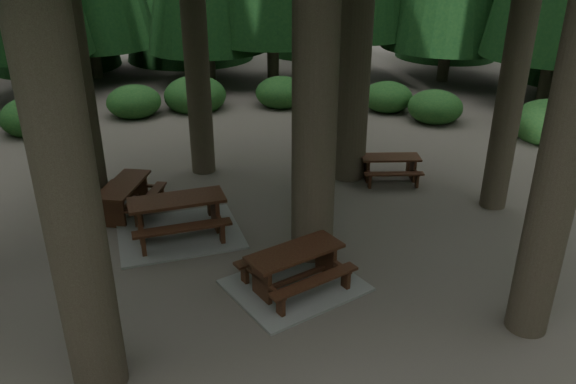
{
  "coord_description": "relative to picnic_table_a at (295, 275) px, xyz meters",
  "views": [
    {
      "loc": [
        -0.8,
        -9.59,
        5.97
      ],
      "look_at": [
        0.39,
        0.93,
        1.1
      ],
      "focal_mm": 35.0,
      "sensor_mm": 36.0,
      "label": 1
    }
  ],
  "objects": [
    {
      "name": "picnic_table_d",
      "position": [
        3.12,
        4.69,
        0.18
      ],
      "size": [
        1.63,
        1.35,
        0.66
      ],
      "rotation": [
        0.0,
        0.0,
        -0.08
      ],
      "color": "#371410",
      "rests_on": "ground"
    },
    {
      "name": "picnic_table_b",
      "position": [
        -3.55,
        3.45,
        0.24
      ],
      "size": [
        1.79,
        2.04,
        0.76
      ],
      "rotation": [
        0.0,
        0.0,
        1.33
      ],
      "color": "#371410",
      "rests_on": "ground"
    },
    {
      "name": "shrub_ring",
      "position": [
        0.39,
        1.66,
        0.14
      ],
      "size": [
        23.86,
        24.64,
        1.49
      ],
      "color": "#1C5323",
      "rests_on": "ground"
    },
    {
      "name": "ground",
      "position": [
        -0.32,
        0.91,
        -0.26
      ],
      "size": [
        80.0,
        80.0,
        0.0
      ],
      "primitive_type": "plane",
      "color": "#544D44",
      "rests_on": "ground"
    },
    {
      "name": "picnic_table_a",
      "position": [
        0.0,
        0.0,
        0.0
      ],
      "size": [
        2.92,
        2.75,
        0.78
      ],
      "rotation": [
        0.0,
        0.0,
        0.49
      ],
      "color": "gray",
      "rests_on": "ground"
    },
    {
      "name": "picnic_table_c",
      "position": [
        -2.26,
        2.25,
        0.05
      ],
      "size": [
        2.97,
        2.63,
        0.88
      ],
      "rotation": [
        0.0,
        0.0,
        0.21
      ],
      "color": "gray",
      "rests_on": "ground"
    }
  ]
}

